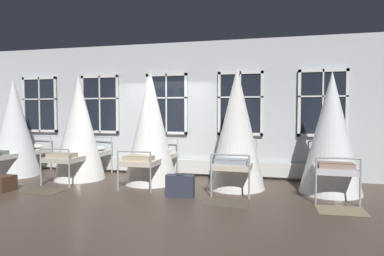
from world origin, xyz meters
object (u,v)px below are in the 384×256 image
cot_fourth (237,129)px  suitcase_dark (180,186)px  cot_third (151,128)px  cot_second (79,128)px  cot_fifth (331,134)px  cot_first (14,128)px

cot_fourth → suitcase_dark: size_ratio=4.72×
cot_third → cot_fourth: size_ratio=0.99×
cot_second → suitcase_dark: (2.95, -1.14, -1.05)m
cot_fourth → cot_fifth: size_ratio=1.06×
cot_fourth → cot_third: bearing=90.2°
cot_second → suitcase_dark: size_ratio=4.60×
cot_first → cot_third: (3.83, -0.01, 0.05)m
cot_third → cot_second: bearing=90.0°
cot_fourth → suitcase_dark: (-1.00, -1.07, -1.08)m
cot_second → cot_first: bearing=91.9°
cot_fifth → cot_first: bearing=91.0°
cot_fourth → suitcase_dark: bearing=138.4°
cot_first → cot_fourth: (5.86, -0.05, 0.06)m
cot_third → cot_fifth: 3.99m
cot_first → cot_fourth: cot_fourth is taller
cot_first → cot_fifth: bearing=-90.0°
cot_first → cot_third: 3.83m
cot_fifth → suitcase_dark: 3.30m
cot_third → cot_fifth: cot_third is taller
cot_third → cot_fourth: 2.04m
cot_second → cot_third: size_ratio=0.98×
cot_second → cot_fourth: (3.95, -0.07, 0.03)m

